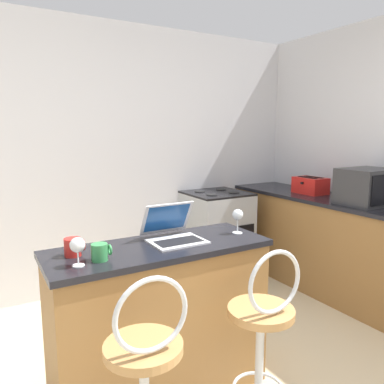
# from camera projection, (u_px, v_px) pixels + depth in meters

# --- Properties ---
(wall_back) EXTENTS (12.00, 0.06, 2.60)m
(wall_back) POSITION_uv_depth(u_px,v_px,m) (122.00, 158.00, 3.74)
(wall_back) COLOR silver
(wall_back) RESTS_ON ground_plane
(breakfast_bar) EXTENTS (1.28, 0.49, 0.93)m
(breakfast_bar) POSITION_uv_depth(u_px,v_px,m) (161.00, 320.00, 2.21)
(breakfast_bar) COLOR olive
(breakfast_bar) RESTS_ON ground_plane
(counter_right) EXTENTS (0.63, 3.02, 0.93)m
(counter_right) POSITION_uv_depth(u_px,v_px,m) (360.00, 254.00, 3.42)
(counter_right) COLOR olive
(counter_right) RESTS_ON ground_plane
(bar_stool_far) EXTENTS (0.40, 0.40, 1.02)m
(bar_stool_far) POSITION_uv_depth(u_px,v_px,m) (262.00, 347.00, 1.91)
(bar_stool_far) COLOR silver
(bar_stool_far) RESTS_ON ground_plane
(laptop) EXTENTS (0.31, 0.32, 0.22)m
(laptop) POSITION_uv_depth(u_px,v_px,m) (173.00, 231.00, 2.23)
(laptop) COLOR silver
(laptop) RESTS_ON breakfast_bar
(microwave) EXTENTS (0.46, 0.37, 0.32)m
(microwave) POSITION_uv_depth(u_px,v_px,m) (367.00, 187.00, 3.29)
(microwave) COLOR #2D2D30
(microwave) RESTS_ON counter_right
(toaster) EXTENTS (0.24, 0.32, 0.17)m
(toaster) POSITION_uv_depth(u_px,v_px,m) (310.00, 185.00, 3.86)
(toaster) COLOR red
(toaster) RESTS_ON counter_right
(stove_range) EXTENTS (0.62, 0.61, 0.94)m
(stove_range) POSITION_uv_depth(u_px,v_px,m) (216.00, 235.00, 4.03)
(stove_range) COLOR #9EA3A8
(stove_range) RESTS_ON ground_plane
(wine_glass_tall) EXTENTS (0.07, 0.07, 0.14)m
(wine_glass_tall) POSITION_uv_depth(u_px,v_px,m) (77.00, 246.00, 1.79)
(wine_glass_tall) COLOR silver
(wine_glass_tall) RESTS_ON breakfast_bar
(mug_green) EXTENTS (0.10, 0.08, 0.09)m
(mug_green) POSITION_uv_depth(u_px,v_px,m) (100.00, 252.00, 1.88)
(mug_green) COLOR #338447
(mug_green) RESTS_ON breakfast_bar
(mug_red) EXTENTS (0.10, 0.09, 0.09)m
(mug_red) POSITION_uv_depth(u_px,v_px,m) (73.00, 247.00, 1.95)
(mug_red) COLOR red
(mug_red) RESTS_ON breakfast_bar
(wine_glass_short) EXTENTS (0.07, 0.07, 0.16)m
(wine_glass_short) POSITION_uv_depth(u_px,v_px,m) (238.00, 216.00, 2.37)
(wine_glass_short) COLOR silver
(wine_glass_short) RESTS_ON breakfast_bar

